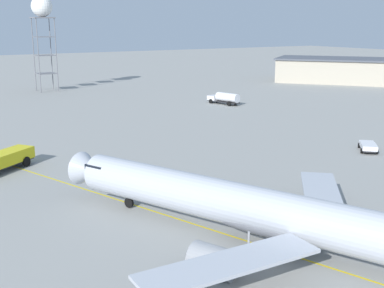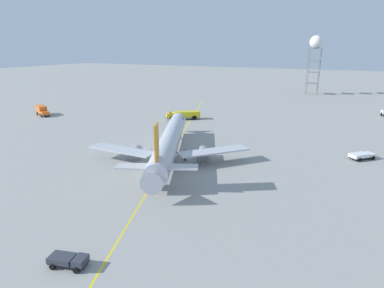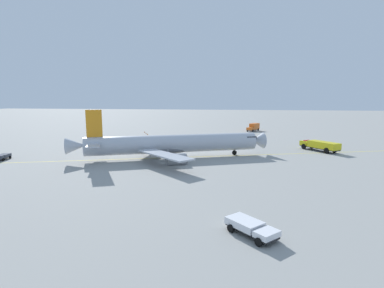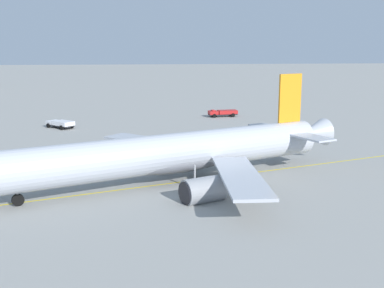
{
  "view_description": "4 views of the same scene",
  "coord_description": "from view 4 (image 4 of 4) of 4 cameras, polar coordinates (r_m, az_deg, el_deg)",
  "views": [
    {
      "loc": [
        28.44,
        29.33,
        19.19
      ],
      "look_at": [
        -1.14,
        -18.46,
        5.55
      ],
      "focal_mm": 46.51,
      "sensor_mm": 36.0,
      "label": 1
    },
    {
      "loc": [
        -31.32,
        53.93,
        22.24
      ],
      "look_at": [
        -1.74,
        -6.51,
        2.55
      ],
      "focal_mm": 31.48,
      "sensor_mm": 36.0,
      "label": 2
    },
    {
      "loc": [
        -61.36,
        -18.5,
        13.04
      ],
      "look_at": [
        3.9,
        -7.41,
        2.93
      ],
      "focal_mm": 27.71,
      "sensor_mm": 36.0,
      "label": 3
    },
    {
      "loc": [
        50.74,
        -5.75,
        14.25
      ],
      "look_at": [
        3.52,
        -0.73,
        4.45
      ],
      "focal_mm": 45.47,
      "sensor_mm": 36.0,
      "label": 4
    }
  ],
  "objects": [
    {
      "name": "airliner_main",
      "position": [
        50.25,
        -2.95,
        -1.32
      ],
      "size": [
        29.78,
        41.95,
        11.08
      ],
      "rotation": [
        0.0,
        0.0,
        5.12
      ],
      "color": "#B2B7C1",
      "rests_on": "ground_plane"
    },
    {
      "name": "taxiway_centreline",
      "position": [
        49.66,
        -6.31,
        -5.08
      ],
      "size": [
        48.78,
        141.18,
        0.01
      ],
      "rotation": [
        0.0,
        0.0,
        5.04
      ],
      "color": "yellow",
      "rests_on": "ground_plane"
    },
    {
      "name": "ops_pickup_truck",
      "position": [
        97.15,
        3.64,
        3.69
      ],
      "size": [
        2.82,
        5.94,
        1.41
      ],
      "rotation": [
        0.0,
        0.0,
        4.85
      ],
      "color": "#232326",
      "rests_on": "ground_plane"
    },
    {
      "name": "pushback_tug_truck",
      "position": [
        86.7,
        -15.16,
        2.34
      ],
      "size": [
        5.24,
        5.34,
        1.3
      ],
      "rotation": [
        0.0,
        0.0,
        3.95
      ],
      "color": "#232326",
      "rests_on": "ground_plane"
    },
    {
      "name": "ground_plane",
      "position": [
        53.02,
        0.39,
        -3.93
      ],
      "size": [
        600.0,
        600.0,
        0.0
      ],
      "primitive_type": "plane",
      "color": "gray"
    }
  ]
}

